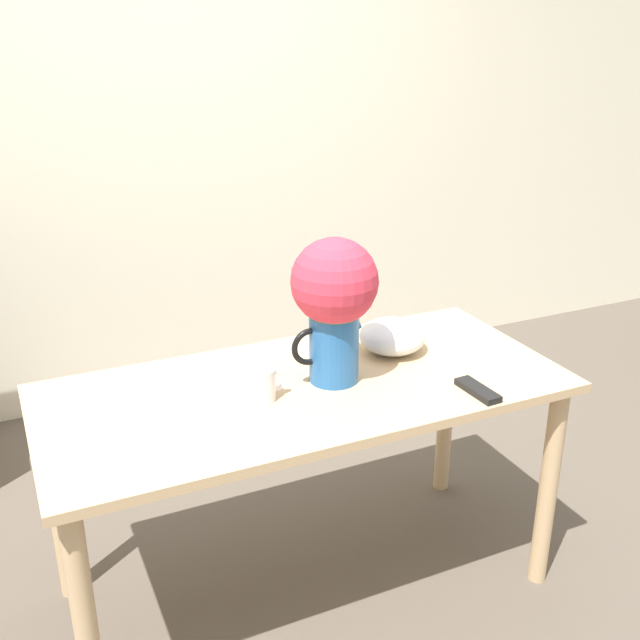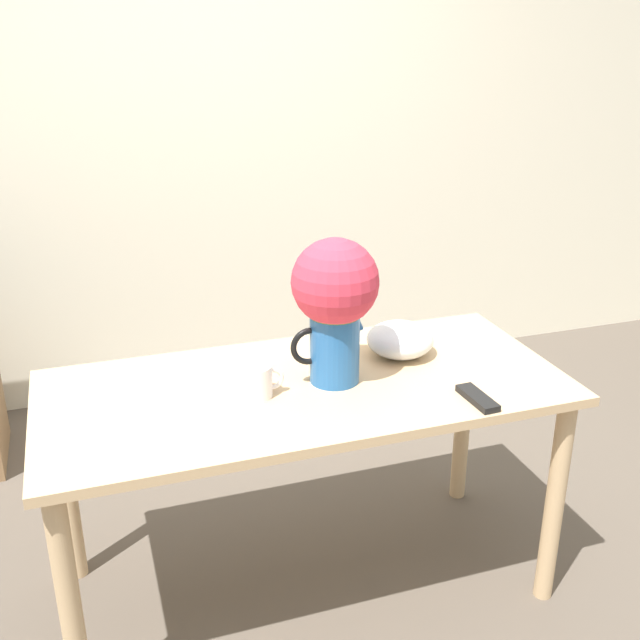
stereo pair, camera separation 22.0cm
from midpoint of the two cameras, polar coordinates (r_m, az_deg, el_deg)
ground_plane at (r=2.65m, az=2.84°, el=-20.63°), size 12.00×12.00×0.00m
wall_back at (r=3.67m, az=-6.98°, el=14.06°), size 8.00×0.05×2.60m
table at (r=2.32m, az=1.58°, el=-7.24°), size 1.59×0.72×0.76m
flower_vase at (r=2.19m, az=4.02°, el=1.68°), size 0.27×0.26×0.45m
coffee_mug at (r=2.18m, az=-1.92°, el=-4.73°), size 0.13×0.09×0.10m
white_bowl at (r=2.47m, az=8.66°, el=-1.53°), size 0.22×0.22×0.11m
remote_control at (r=2.24m, az=14.70°, el=-5.85°), size 0.06×0.16×0.02m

